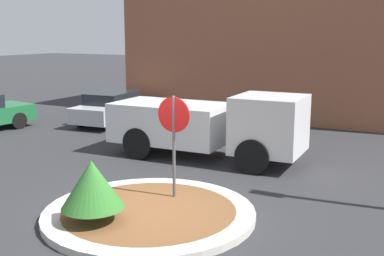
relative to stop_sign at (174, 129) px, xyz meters
name	(u,v)px	position (x,y,z in m)	size (l,w,h in m)	color
ground_plane	(150,216)	(-0.06, -0.97, -1.75)	(120.00, 120.00, 0.00)	#2D2D30
traffic_island	(150,213)	(-0.06, -0.97, -1.67)	(4.52, 4.52, 0.16)	#BCB7AD
stop_sign	(174,129)	(0.00, 0.00, 0.00)	(0.80, 0.07, 2.49)	#4C4C51
island_shrub	(92,184)	(-0.70, -2.03, -0.82)	(1.25, 1.25, 1.26)	brown
utility_truck	(209,124)	(-1.02, 3.89, -0.64)	(6.05, 2.26, 2.08)	silver
storefront_building	(295,36)	(-1.19, 13.49, 1.92)	(15.23, 6.07, 7.33)	#93563D
parked_sedan_silver	(114,107)	(-7.27, 7.45, -1.06)	(2.18, 4.66, 1.36)	#B7B7BC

